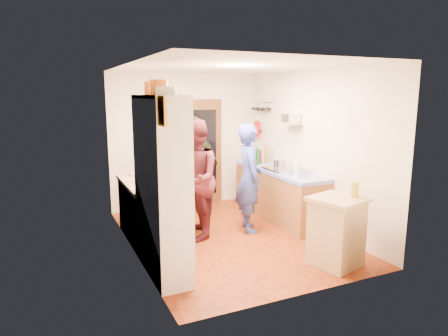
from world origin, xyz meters
TOP-DOWN VIEW (x-y plane):
  - floor at (0.00, 0.00)m, footprint 3.00×4.00m
  - ceiling at (0.00, 0.00)m, footprint 3.00×4.00m
  - wall_back at (0.00, 2.01)m, footprint 3.00×0.02m
  - wall_front at (0.00, -2.01)m, footprint 3.00×0.02m
  - wall_left at (-1.51, 0.00)m, footprint 0.02×4.00m
  - wall_right at (1.51, 0.00)m, footprint 0.02×4.00m
  - door_frame at (0.25, 1.97)m, footprint 0.95×0.06m
  - door_glass at (0.25, 1.94)m, footprint 0.70×0.02m
  - hutch_body at (-1.30, -0.80)m, footprint 0.40×1.20m
  - hutch_top_shelf at (-1.30, -0.80)m, footprint 0.40×1.14m
  - plate_stack at (-1.30, -1.11)m, footprint 0.22×0.22m
  - orange_pot_a at (-1.30, -0.80)m, footprint 0.22×0.22m
  - orange_pot_b at (-1.30, -0.46)m, footprint 0.18×0.18m
  - left_counter_base at (-1.20, 0.45)m, footprint 0.60×1.40m
  - left_counter_top at (-1.20, 0.45)m, footprint 0.64×1.44m
  - toaster at (-1.15, -0.05)m, footprint 0.27×0.19m
  - kettle at (-1.25, 0.37)m, footprint 0.17×0.17m
  - orange_bowl at (-1.12, 0.55)m, footprint 0.21×0.21m
  - chopping_board at (-1.18, 1.04)m, footprint 0.34×0.28m
  - right_counter_base at (1.20, 0.50)m, footprint 0.60×2.20m
  - right_counter_top at (1.20, 0.50)m, footprint 0.62×2.22m
  - hob at (1.20, 0.37)m, footprint 0.55×0.58m
  - pot_on_hob at (1.15, 0.40)m, footprint 0.22×0.22m
  - bottle_a at (1.05, 1.02)m, footprint 0.09×0.09m
  - bottle_b at (1.18, 1.16)m, footprint 0.08×0.08m
  - bottle_c at (1.31, 1.15)m, footprint 0.11×0.11m
  - paper_towel at (1.05, -0.25)m, footprint 0.15×0.15m
  - mixing_bowl at (1.30, 0.02)m, footprint 0.28×0.28m
  - island_base at (0.80, -1.52)m, footprint 0.68×0.68m
  - island_top at (0.80, -1.52)m, footprint 0.77×0.77m
  - cutting_board at (0.74, -1.48)m, footprint 0.41×0.36m
  - oil_jar at (1.01, -1.58)m, footprint 0.12×0.12m
  - pan_rail at (1.46, 1.52)m, footprint 0.02×0.65m
  - pan_hang_a at (1.40, 1.35)m, footprint 0.18×0.18m
  - pan_hang_b at (1.40, 1.55)m, footprint 0.16×0.16m
  - pan_hang_c at (1.40, 1.75)m, footprint 0.17×0.17m
  - wall_shelf at (1.37, 0.45)m, footprint 0.26×0.42m
  - radio at (1.37, 0.45)m, footprint 0.25×0.32m
  - ext_bracket at (1.47, 1.70)m, footprint 0.06×0.10m
  - fire_extinguisher at (1.41, 1.70)m, footprint 0.11×0.11m
  - picture_frame at (-1.48, -1.55)m, footprint 0.03×0.25m
  - person_hob at (0.44, 0.13)m, footprint 0.56×0.72m
  - person_left at (-0.47, 0.23)m, footprint 0.89×1.04m
  - person_back at (-0.01, 1.60)m, footprint 1.10×0.53m

SIDE VIEW (x-z plane):
  - floor at x=0.00m, z-range -0.02..0.00m
  - right_counter_base at x=1.20m, z-range 0.00..0.84m
  - left_counter_base at x=-1.20m, z-range 0.00..0.85m
  - island_base at x=0.80m, z-range 0.00..0.86m
  - right_counter_top at x=1.20m, z-range 0.84..0.90m
  - person_hob at x=0.44m, z-range 0.00..1.74m
  - left_counter_top at x=-1.20m, z-range 0.85..0.90m
  - island_top at x=0.80m, z-range 0.86..0.91m
  - cutting_board at x=0.74m, z-range 0.89..0.91m
  - person_back at x=-0.01m, z-range 0.00..1.81m
  - chopping_board at x=-1.18m, z-range 0.90..0.92m
  - hob at x=1.20m, z-range 0.90..0.94m
  - person_left at x=-0.47m, z-range 0.00..1.85m
  - orange_bowl at x=-1.12m, z-range 0.90..0.99m
  - mixing_bowl at x=1.30m, z-range 0.90..1.00m
  - kettle at x=-1.25m, z-range 0.90..1.09m
  - toaster at x=-1.15m, z-range 0.90..1.10m
  - oil_jar at x=1.01m, z-range 0.91..1.11m
  - pot_on_hob at x=1.15m, z-range 0.94..1.08m
  - bottle_b at x=1.18m, z-range 0.90..1.15m
  - paper_towel at x=1.05m, z-range 0.90..1.15m
  - door_frame at x=0.25m, z-range 0.00..2.10m
  - door_glass at x=0.25m, z-range 0.20..1.90m
  - bottle_a at x=1.05m, z-range 0.90..1.21m
  - bottle_c at x=1.31m, z-range 0.90..1.25m
  - hutch_body at x=-1.30m, z-range 0.00..2.20m
  - wall_back at x=0.00m, z-range 0.00..2.60m
  - wall_front at x=0.00m, z-range 0.00..2.60m
  - wall_left at x=-1.51m, z-range 0.00..2.60m
  - wall_right at x=1.51m, z-range 0.00..2.60m
  - ext_bracket at x=1.47m, z-range 1.43..1.47m
  - fire_extinguisher at x=1.41m, z-range 1.34..1.66m
  - wall_shelf at x=1.37m, z-range 1.69..1.71m
  - radio at x=1.37m, z-range 1.72..1.86m
  - pan_hang_b at x=1.40m, z-range 1.88..1.92m
  - pan_hang_c at x=1.40m, z-range 1.89..1.93m
  - pan_hang_a at x=1.40m, z-range 1.90..1.94m
  - pan_rail at x=1.46m, z-range 2.04..2.06m
  - picture_frame at x=-1.48m, z-range 1.90..2.20m
  - hutch_top_shelf at x=-1.30m, z-range 2.16..2.20m
  - plate_stack at x=-1.30m, z-range 2.20..2.29m
  - orange_pot_b at x=-1.30m, z-range 2.20..2.36m
  - orange_pot_a at x=-1.30m, z-range 2.20..2.37m
  - ceiling at x=0.00m, z-range 2.60..2.62m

